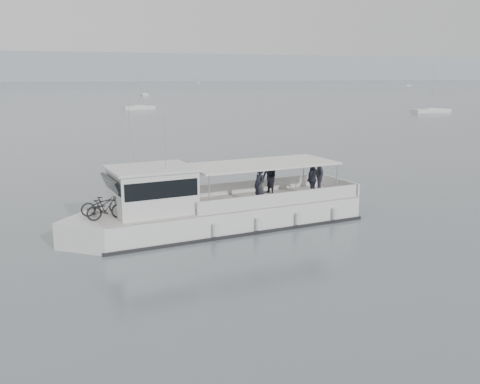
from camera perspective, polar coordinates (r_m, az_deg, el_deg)
name	(u,v)px	position (r m, az deg, el deg)	size (l,w,h in m)	color
ground	(335,212)	(27.89, 10.08, -2.15)	(1400.00, 1400.00, 0.00)	#535C62
headland	(26,67)	(582.84, -21.86, 12.25)	(1400.00, 90.00, 28.00)	#939EA8
tour_boat	(205,209)	(24.24, -3.70, -1.83)	(14.20, 4.20, 5.92)	silver
moored_fleet	(31,93)	(214.84, -21.42, 9.83)	(424.48, 358.20, 9.57)	silver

